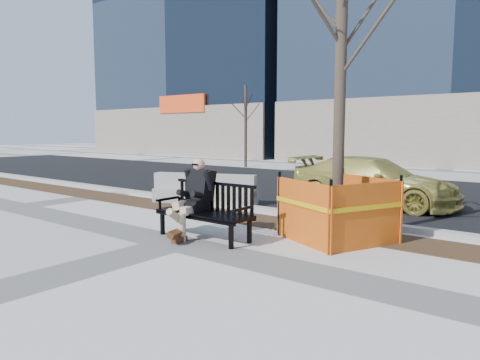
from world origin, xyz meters
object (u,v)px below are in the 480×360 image
Objects in this scene: bench at (204,238)px; seated_man at (196,236)px; jersey_barrier_left at (205,204)px; sedan at (372,205)px; tree_fence at (336,239)px.

seated_man is (-0.28, 0.06, 0.00)m from bench.
bench is at bearing -68.02° from jersey_barrier_left.
seated_man is at bearing 168.35° from sedan.
bench is 0.32× the size of tree_fence.
sedan is at bearing 14.12° from jersey_barrier_left.
seated_man is 0.33× the size of sedan.
jersey_barrier_left is at bearing 162.65° from tree_fence.
jersey_barrier_left is at bearing 126.65° from sedan.
tree_fence is at bearing -37.98° from jersey_barrier_left.
seated_man is at bearing 168.69° from bench.
seated_man reaches higher than jersey_barrier_left.
sedan is (1.35, 5.61, 0.00)m from seated_man.
bench is 2.52m from tree_fence.
seated_man reaches higher than bench.
bench is 0.68× the size of jersey_barrier_left.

